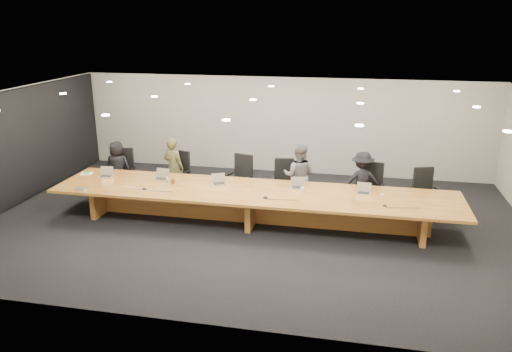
{
  "coord_description": "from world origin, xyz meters",
  "views": [
    {
      "loc": [
        2.16,
        -10.2,
        4.41
      ],
      "look_at": [
        0.0,
        0.3,
        1.0
      ],
      "focal_mm": 35.0,
      "sensor_mm": 36.0,
      "label": 1
    }
  ],
  "objects_px": {
    "conference_table": "(253,200)",
    "paper_cup_far": "(382,196)",
    "chair_right": "(370,187)",
    "mic_center": "(265,197)",
    "laptop_e": "(364,189)",
    "laptop_d": "(298,183)",
    "person_d": "(362,182)",
    "laptop_c": "(219,179)",
    "chair_mid_left": "(239,179)",
    "paper_cup_near": "(302,189)",
    "person_b": "(174,168)",
    "mic_right": "(385,205)",
    "person_a": "(118,167)",
    "laptop_b": "(161,174)",
    "laptop_a": "(105,172)",
    "chair_left": "(177,174)",
    "amber_mug": "(173,182)",
    "chair_mid_right": "(284,182)",
    "water_bottle": "(167,181)",
    "person_c": "(299,176)",
    "av_box": "(82,189)",
    "mic_left": "(144,189)",
    "chair_far_right": "(426,193)"
  },
  "relations": [
    {
      "from": "chair_mid_right",
      "to": "person_c",
      "type": "xyz_separation_m",
      "value": [
        0.37,
        -0.05,
        0.21
      ]
    },
    {
      "from": "chair_far_right",
      "to": "person_b",
      "type": "distance_m",
      "value": 6.15
    },
    {
      "from": "conference_table",
      "to": "amber_mug",
      "type": "height_order",
      "value": "amber_mug"
    },
    {
      "from": "laptop_a",
      "to": "chair_left",
      "type": "bearing_deg",
      "value": 29.35
    },
    {
      "from": "conference_table",
      "to": "water_bottle",
      "type": "distance_m",
      "value": 2.03
    },
    {
      "from": "chair_mid_right",
      "to": "laptop_e",
      "type": "xyz_separation_m",
      "value": [
        1.89,
        -0.94,
        0.29
      ]
    },
    {
      "from": "mic_right",
      "to": "person_a",
      "type": "bearing_deg",
      "value": 166.22
    },
    {
      "from": "laptop_a",
      "to": "laptop_d",
      "type": "height_order",
      "value": "laptop_a"
    },
    {
      "from": "chair_right",
      "to": "paper_cup_far",
      "type": "distance_m",
      "value": 1.16
    },
    {
      "from": "laptop_e",
      "to": "water_bottle",
      "type": "xyz_separation_m",
      "value": [
        -4.39,
        -0.32,
        -0.02
      ]
    },
    {
      "from": "person_b",
      "to": "laptop_c",
      "type": "relative_size",
      "value": 5.12
    },
    {
      "from": "chair_right",
      "to": "mic_center",
      "type": "height_order",
      "value": "chair_right"
    },
    {
      "from": "laptop_c",
      "to": "laptop_e",
      "type": "distance_m",
      "value": 3.26
    },
    {
      "from": "laptop_a",
      "to": "mic_left",
      "type": "relative_size",
      "value": 2.55
    },
    {
      "from": "chair_right",
      "to": "av_box",
      "type": "bearing_deg",
      "value": -147.99
    },
    {
      "from": "chair_left",
      "to": "paper_cup_far",
      "type": "bearing_deg",
      "value": 1.73
    },
    {
      "from": "person_d",
      "to": "laptop_c",
      "type": "height_order",
      "value": "person_d"
    },
    {
      "from": "laptop_d",
      "to": "av_box",
      "type": "distance_m",
      "value": 4.84
    },
    {
      "from": "paper_cup_near",
      "to": "laptop_c",
      "type": "bearing_deg",
      "value": 176.84
    },
    {
      "from": "chair_right",
      "to": "laptop_d",
      "type": "xyz_separation_m",
      "value": [
        -1.6,
        -0.86,
        0.28
      ]
    },
    {
      "from": "chair_mid_right",
      "to": "mic_left",
      "type": "relative_size",
      "value": 9.51
    },
    {
      "from": "laptop_b",
      "to": "av_box",
      "type": "bearing_deg",
      "value": -140.33
    },
    {
      "from": "person_d",
      "to": "laptop_b",
      "type": "distance_m",
      "value": 4.74
    },
    {
      "from": "person_b",
      "to": "laptop_e",
      "type": "relative_size",
      "value": 5.22
    },
    {
      "from": "person_a",
      "to": "av_box",
      "type": "xyz_separation_m",
      "value": [
        0.12,
        -1.97,
        0.08
      ]
    },
    {
      "from": "person_a",
      "to": "laptop_b",
      "type": "distance_m",
      "value": 1.84
    },
    {
      "from": "conference_table",
      "to": "laptop_d",
      "type": "bearing_deg",
      "value": 21.78
    },
    {
      "from": "chair_mid_right",
      "to": "water_bottle",
      "type": "xyz_separation_m",
      "value": [
        -2.5,
        -1.26,
        0.28
      ]
    },
    {
      "from": "chair_mid_right",
      "to": "mic_right",
      "type": "height_order",
      "value": "chair_mid_right"
    },
    {
      "from": "chair_mid_left",
      "to": "mic_right",
      "type": "xyz_separation_m",
      "value": [
        3.44,
        -1.62,
        0.17
      ]
    },
    {
      "from": "laptop_b",
      "to": "person_a",
      "type": "bearing_deg",
      "value": 153.69
    },
    {
      "from": "person_a",
      "to": "person_b",
      "type": "bearing_deg",
      "value": 174.28
    },
    {
      "from": "laptop_e",
      "to": "paper_cup_far",
      "type": "distance_m",
      "value": 0.43
    },
    {
      "from": "conference_table",
      "to": "laptop_e",
      "type": "distance_m",
      "value": 2.43
    },
    {
      "from": "amber_mug",
      "to": "paper_cup_near",
      "type": "relative_size",
      "value": 1.13
    },
    {
      "from": "person_a",
      "to": "mic_center",
      "type": "height_order",
      "value": "person_a"
    },
    {
      "from": "laptop_c",
      "to": "laptop_d",
      "type": "distance_m",
      "value": 1.82
    },
    {
      "from": "chair_mid_right",
      "to": "laptop_c",
      "type": "xyz_separation_m",
      "value": [
        -1.37,
        -0.95,
        0.3
      ]
    },
    {
      "from": "conference_table",
      "to": "paper_cup_far",
      "type": "bearing_deg",
      "value": 2.55
    },
    {
      "from": "person_a",
      "to": "mic_right",
      "type": "height_order",
      "value": "person_a"
    },
    {
      "from": "conference_table",
      "to": "person_d",
      "type": "bearing_deg",
      "value": 27.34
    },
    {
      "from": "chair_mid_left",
      "to": "water_bottle",
      "type": "height_order",
      "value": "chair_mid_left"
    },
    {
      "from": "chair_mid_left",
      "to": "paper_cup_near",
      "type": "distance_m",
      "value": 2.01
    },
    {
      "from": "person_b",
      "to": "paper_cup_near",
      "type": "height_order",
      "value": "person_b"
    },
    {
      "from": "chair_left",
      "to": "av_box",
      "type": "height_order",
      "value": "chair_left"
    },
    {
      "from": "person_a",
      "to": "laptop_c",
      "type": "bearing_deg",
      "value": 157.89
    },
    {
      "from": "mic_left",
      "to": "mic_right",
      "type": "bearing_deg",
      "value": 0.2
    },
    {
      "from": "amber_mug",
      "to": "person_d",
      "type": "bearing_deg",
      "value": 14.61
    },
    {
      "from": "person_d",
      "to": "person_b",
      "type": "bearing_deg",
      "value": -11.14
    },
    {
      "from": "person_c",
      "to": "laptop_a",
      "type": "bearing_deg",
      "value": 12.57
    }
  ]
}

